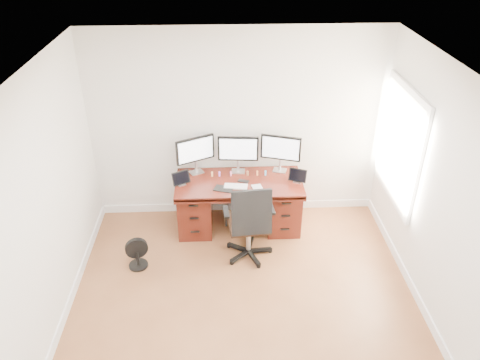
{
  "coord_description": "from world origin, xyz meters",
  "views": [
    {
      "loc": [
        -0.23,
        -3.58,
        3.97
      ],
      "look_at": [
        0.0,
        1.5,
        0.95
      ],
      "focal_mm": 35.0,
      "sensor_mm": 36.0,
      "label": 1
    }
  ],
  "objects_px": {
    "office_chair": "(249,234)",
    "keyboard": "(236,186)",
    "desk": "(239,202)",
    "monitor_center": "(238,150)",
    "floor_fan": "(137,254)"
  },
  "relations": [
    {
      "from": "desk",
      "to": "floor_fan",
      "type": "xyz_separation_m",
      "value": [
        -1.31,
        -0.81,
        -0.2
      ]
    },
    {
      "from": "monitor_center",
      "to": "keyboard",
      "type": "relative_size",
      "value": 1.79
    },
    {
      "from": "office_chair",
      "to": "monitor_center",
      "type": "xyz_separation_m",
      "value": [
        -0.1,
        0.93,
        0.72
      ]
    },
    {
      "from": "desk",
      "to": "floor_fan",
      "type": "distance_m",
      "value": 1.56
    },
    {
      "from": "keyboard",
      "to": "office_chair",
      "type": "bearing_deg",
      "value": -66.54
    },
    {
      "from": "desk",
      "to": "keyboard",
      "type": "height_order",
      "value": "keyboard"
    },
    {
      "from": "monitor_center",
      "to": "keyboard",
      "type": "xyz_separation_m",
      "value": [
        -0.05,
        -0.41,
        -0.33
      ]
    },
    {
      "from": "desk",
      "to": "office_chair",
      "type": "relative_size",
      "value": 1.54
    },
    {
      "from": "floor_fan",
      "to": "monitor_center",
      "type": "xyz_separation_m",
      "value": [
        1.31,
        1.05,
        0.89
      ]
    },
    {
      "from": "floor_fan",
      "to": "monitor_center",
      "type": "distance_m",
      "value": 1.9
    },
    {
      "from": "desk",
      "to": "keyboard",
      "type": "xyz_separation_m",
      "value": [
        -0.05,
        -0.17,
        0.36
      ]
    },
    {
      "from": "office_chair",
      "to": "keyboard",
      "type": "xyz_separation_m",
      "value": [
        -0.15,
        0.52,
        0.39
      ]
    },
    {
      "from": "desk",
      "to": "monitor_center",
      "type": "distance_m",
      "value": 0.72
    },
    {
      "from": "desk",
      "to": "keyboard",
      "type": "relative_size",
      "value": 5.53
    },
    {
      "from": "floor_fan",
      "to": "keyboard",
      "type": "xyz_separation_m",
      "value": [
        1.26,
        0.65,
        0.56
      ]
    }
  ]
}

